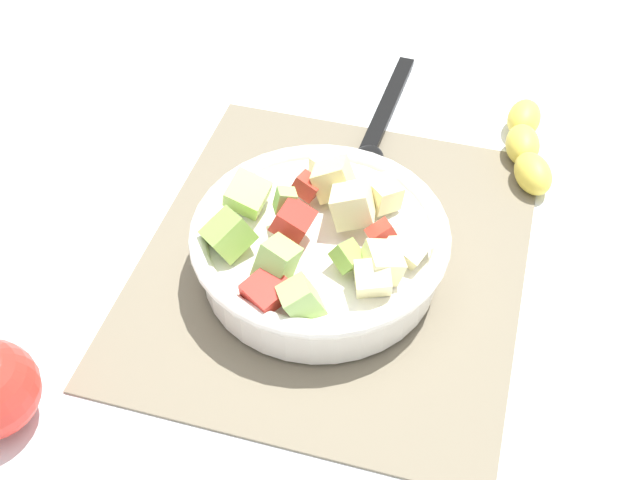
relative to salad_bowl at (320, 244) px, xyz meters
name	(u,v)px	position (x,y,z in m)	size (l,w,h in m)	color
ground_plane	(333,261)	(0.02, -0.01, -0.04)	(2.40, 2.40, 0.00)	silver
placemat	(333,259)	(0.02, -0.01, -0.04)	(0.41, 0.36, 0.01)	#756B56
salad_bowl	(320,244)	(0.00, 0.00, 0.00)	(0.24, 0.24, 0.10)	white
serving_spoon	(377,135)	(0.20, -0.01, -0.03)	(0.23, 0.04, 0.01)	black
banana_whole	(526,145)	(0.22, -0.17, -0.02)	(0.15, 0.07, 0.04)	yellow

